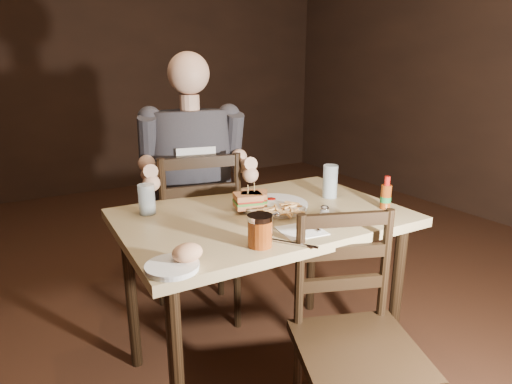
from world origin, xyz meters
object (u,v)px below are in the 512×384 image
glass_right (330,181)px  hot_sauce (386,193)px  dinner_plate (274,206)px  side_plate (172,268)px  diner (193,150)px  glass_left (147,199)px  main_table (262,232)px  syrup_dispenser (260,231)px  chair_far (195,236)px  chair_near (359,351)px

glass_right → hot_sauce: (0.10, -0.25, -0.01)m
dinner_plate → side_plate: dinner_plate is taller
diner → hot_sauce: size_ratio=6.48×
diner → glass_left: 0.45m
diner → glass_left: bearing=-128.0°
dinner_plate → glass_left: bearing=157.5°
diner → glass_right: (0.48, -0.49, -0.12)m
main_table → dinner_plate: dinner_plate is taller
diner → syrup_dispenser: size_ratio=8.31×
main_table → chair_far: 0.61m
glass_left → glass_right: 0.83m
chair_far → syrup_dispenser: (-0.11, -0.85, 0.34)m
main_table → glass_right: bearing=4.5°
glass_right → syrup_dispenser: (-0.58, -0.32, -0.02)m
dinner_plate → hot_sauce: hot_sauce is taller
diner → side_plate: 0.94m
glass_right → glass_left: bearing=165.5°
dinner_plate → glass_left: glass_left is taller
chair_far → glass_left: size_ratio=7.61×
syrup_dispenser → glass_left: bearing=115.2°
side_plate → dinner_plate: bearing=29.9°
glass_right → diner: bearing=134.4°
chair_near → syrup_dispenser: (-0.22, 0.28, 0.39)m
chair_near → side_plate: bearing=176.0°
dinner_plate → syrup_dispenser: size_ratio=2.56×
chair_far → dinner_plate: (0.15, -0.53, 0.30)m
hot_sauce → syrup_dispenser: (-0.67, -0.06, -0.02)m
chair_near → side_plate: 0.69m
glass_left → glass_right: (0.81, -0.21, 0.01)m
diner → glass_left: diner is taller
hot_sauce → syrup_dispenser: size_ratio=1.28×
chair_near → glass_right: glass_right is taller
main_table → syrup_dispenser: bearing=-122.9°
chair_near → dinner_plate: 0.69m
chair_near → syrup_dispenser: syrup_dispenser is taller
chair_near → glass_right: bearing=80.7°
glass_right → side_plate: size_ratio=0.96×
side_plate → glass_right: bearing=20.4°
main_table → hot_sauce: hot_sauce is taller
main_table → glass_left: glass_left is taller
diner → syrup_dispenser: diner is taller
main_table → dinner_plate: size_ratio=4.10×
glass_left → hot_sauce: (0.90, -0.46, 0.01)m
main_table → hot_sauce: (0.49, -0.22, 0.16)m
diner → glass_right: bearing=-33.8°
side_plate → chair_near: bearing=-25.5°
glass_left → side_plate: 0.55m
side_plate → diner: bearing=62.8°
chair_near → hot_sauce: hot_sauce is taller
dinner_plate → main_table: bearing=-156.9°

